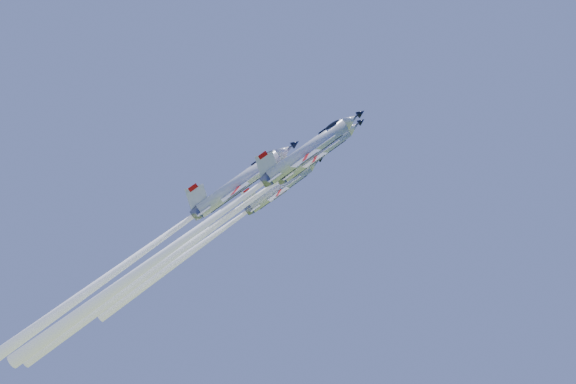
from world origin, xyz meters
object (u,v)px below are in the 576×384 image
at_px(jet_lead, 209,230).
at_px(jet_slot, 130,261).
at_px(jet_left, 220,231).
at_px(jet_right, 204,225).

distance_m(jet_lead, jet_slot, 11.93).
height_order(jet_left, jet_slot, jet_slot).
bearing_deg(jet_right, jet_lead, 170.12).
distance_m(jet_left, jet_slot, 15.34).
bearing_deg(jet_slot, jet_right, 53.20).
relative_size(jet_left, jet_slot, 0.68).
bearing_deg(jet_left, jet_lead, -19.26).
distance_m(jet_lead, jet_left, 6.44).
height_order(jet_right, jet_slot, jet_right).
distance_m(jet_lead, jet_right, 7.08).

